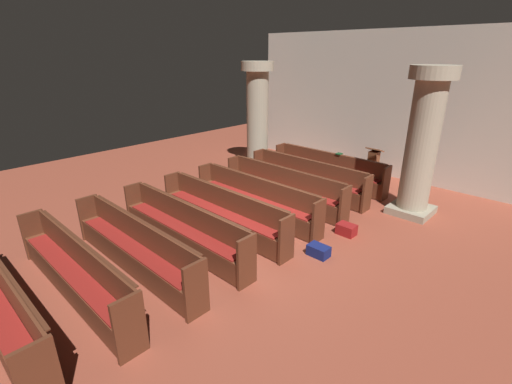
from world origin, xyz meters
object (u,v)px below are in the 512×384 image
(pew_row_6, at_px, (134,245))
(hymn_book, at_px, (339,154))
(pillar_aisle_side, at_px, (422,142))
(pew_row_0, at_px, (328,168))
(kneeler_box_navy, at_px, (319,251))
(pew_row_5, at_px, (183,226))
(pew_row_4, at_px, (222,210))
(lectern, at_px, (373,167))
(pew_row_2, at_px, (283,186))
(pew_row_1, at_px, (307,176))
(pillar_far_side, at_px, (257,115))
(kneeler_box_red, at_px, (346,229))
(pew_row_3, at_px, (255,197))
(pew_row_7, at_px, (74,269))

(pew_row_6, bearing_deg, hymn_book, 87.93)
(pillar_aisle_side, bearing_deg, pew_row_0, 172.04)
(kneeler_box_navy, bearing_deg, pew_row_5, -143.01)
(pew_row_4, height_order, pillar_aisle_side, pillar_aisle_side)
(pew_row_4, relative_size, lectern, 3.51)
(pew_row_2, height_order, pew_row_6, same)
(hymn_book, bearing_deg, pillar_aisle_side, -12.85)
(pew_row_1, height_order, pillar_far_side, pillar_far_side)
(pew_row_0, xyz_separation_m, pew_row_6, (0.00, -6.48, 0.00))
(pew_row_2, height_order, pillar_aisle_side, pillar_aisle_side)
(lectern, bearing_deg, kneeler_box_navy, -74.74)
(hymn_book, xyz_separation_m, kneeler_box_red, (1.92, -2.73, -0.85))
(pew_row_5, relative_size, pillar_aisle_side, 1.07)
(pew_row_5, distance_m, pillar_far_side, 5.95)
(pew_row_1, xyz_separation_m, pew_row_2, (0.00, -1.08, 0.00))
(pew_row_2, xyz_separation_m, hymn_book, (0.24, 2.35, 0.46))
(pew_row_3, distance_m, hymn_book, 3.47)
(pew_row_3, relative_size, hymn_book, 20.77)
(lectern, bearing_deg, pew_row_7, -95.57)
(pew_row_4, distance_m, kneeler_box_navy, 2.33)
(pew_row_0, height_order, pew_row_2, same)
(pew_row_3, bearing_deg, pillar_far_side, 132.40)
(pew_row_6, distance_m, kneeler_box_navy, 3.56)
(pew_row_5, bearing_deg, lectern, 82.64)
(pew_row_2, relative_size, pew_row_3, 1.00)
(pew_row_0, height_order, kneeler_box_red, pew_row_0)
(pew_row_0, height_order, pew_row_6, same)
(pew_row_1, bearing_deg, pew_row_6, -90.00)
(pew_row_4, bearing_deg, hymn_book, 86.94)
(pew_row_0, relative_size, pew_row_7, 1.00)
(kneeler_box_red, bearing_deg, pew_row_7, -113.25)
(lectern, bearing_deg, pillar_aisle_side, -40.81)
(pew_row_5, bearing_deg, hymn_book, 87.53)
(pew_row_2, relative_size, hymn_book, 20.77)
(pew_row_2, bearing_deg, kneeler_box_red, -9.97)
(pew_row_5, bearing_deg, pew_row_3, 90.00)
(pew_row_3, xyz_separation_m, kneeler_box_navy, (2.22, -0.49, -0.40))
(pew_row_2, distance_m, pew_row_5, 3.24)
(pew_row_0, relative_size, pew_row_3, 1.00)
(pew_row_2, height_order, hymn_book, hymn_book)
(pillar_aisle_side, height_order, pillar_far_side, same)
(pew_row_0, relative_size, pew_row_2, 1.00)
(pew_row_3, relative_size, lectern, 3.51)
(pew_row_7, bearing_deg, pillar_far_side, 110.37)
(pew_row_7, height_order, pillar_aisle_side, pillar_aisle_side)
(pew_row_4, distance_m, hymn_book, 4.54)
(pew_row_3, xyz_separation_m, pew_row_5, (0.00, -2.16, 0.00))
(lectern, relative_size, kneeler_box_red, 2.66)
(pew_row_3, height_order, kneeler_box_red, pew_row_3)
(pew_row_1, relative_size, pew_row_6, 1.00)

